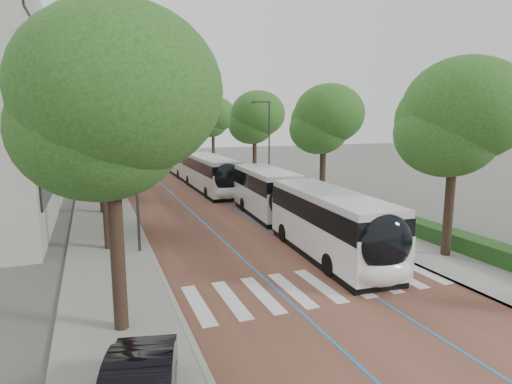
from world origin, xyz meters
The scene contains 18 objects.
ground centered at (0.00, 0.00, 0.00)m, with size 160.00×160.00×0.00m, color #51544C.
road centered at (0.00, 40.00, 0.01)m, with size 11.00×140.00×0.02m, color brown.
sidewalk_left centered at (-7.50, 40.00, 0.06)m, with size 4.00×140.00×0.12m, color gray.
sidewalk_right centered at (7.50, 40.00, 0.06)m, with size 4.00×140.00×0.12m, color gray.
kerb_left centered at (-5.60, 40.00, 0.06)m, with size 0.20×140.00×0.14m, color gray.
kerb_right centered at (5.60, 40.00, 0.06)m, with size 0.20×140.00×0.14m, color gray.
zebra_crossing centered at (0.20, 1.00, 0.03)m, with size 10.55×3.60×0.01m.
lane_line_left centered at (-1.60, 40.00, 0.02)m, with size 0.12×126.00×0.01m, color #246CB7.
lane_line_right centered at (1.60, 40.00, 0.02)m, with size 0.12×126.00×0.01m, color #246CB7.
hedge centered at (9.10, 0.00, 0.52)m, with size 1.20×14.00×0.80m, color #183C14.
streetlight_far centered at (6.62, 22.00, 4.82)m, with size 1.82×0.20×8.00m.
lamp_post_left centered at (-6.10, 8.00, 4.12)m, with size 0.14×0.14×8.00m, color #2E2E31.
trees_left centered at (-7.50, 24.76, 6.81)m, with size 6.20×60.97×10.00m.
trees_right centered at (7.70, 22.30, 6.42)m, with size 5.64×47.61×8.87m.
lead_bus centered at (2.65, 7.85, 1.63)m, with size 3.65×18.52×3.20m.
bus_queued_0 centered at (1.90, 24.09, 1.62)m, with size 2.60×12.41×3.20m.
bus_queued_1 centered at (1.94, 36.54, 1.62)m, with size 2.59×12.41×3.20m.
bus_queued_2 centered at (2.35, 49.85, 1.62)m, with size 2.94×12.48×3.20m.
Camera 1 is at (-8.06, -13.29, 6.70)m, focal length 30.00 mm.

